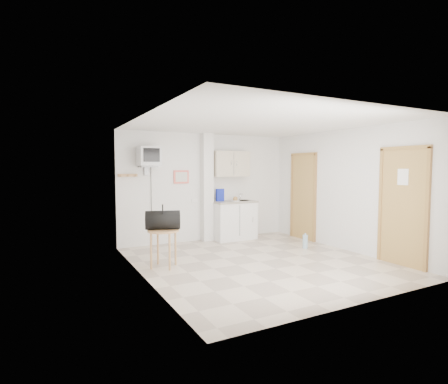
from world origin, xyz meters
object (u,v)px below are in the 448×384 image
duffel_bag (163,220)px  round_table (163,236)px  water_bottle (305,241)px  crt_television (149,157)px

duffel_bag → round_table: bearing=-79.6°
round_table → duffel_bag: bearing=82.3°
water_bottle → duffel_bag: bearing=178.5°
water_bottle → crt_television: bearing=151.4°
crt_television → round_table: size_ratio=3.30×
round_table → water_bottle: round_table is taller
round_table → duffel_bag: size_ratio=1.00×
duffel_bag → water_bottle: (3.10, -0.08, -0.67)m
duffel_bag → water_bottle: duffel_bag is taller
duffel_bag → water_bottle: size_ratio=2.03×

